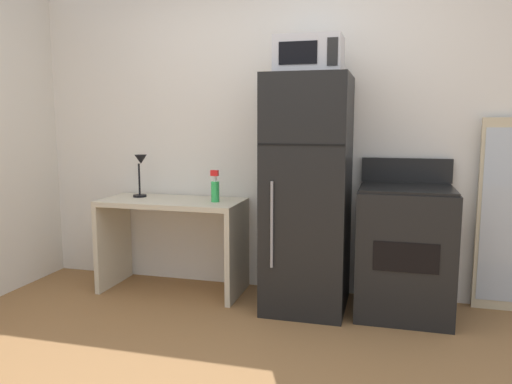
% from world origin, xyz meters
% --- Properties ---
extents(wall_back_white, '(5.00, 0.10, 2.60)m').
position_xyz_m(wall_back_white, '(0.00, 1.70, 1.30)').
color(wall_back_white, silver).
rests_on(wall_back_white, ground).
extents(desk, '(1.13, 0.53, 0.75)m').
position_xyz_m(desk, '(-0.89, 1.36, 0.52)').
color(desk, beige).
rests_on(desk, ground).
extents(desk_lamp, '(0.14, 0.12, 0.35)m').
position_xyz_m(desk_lamp, '(-1.19, 1.42, 0.99)').
color(desk_lamp, black).
rests_on(desk_lamp, desk).
extents(spray_bottle, '(0.06, 0.06, 0.25)m').
position_xyz_m(spray_bottle, '(-0.52, 1.35, 0.85)').
color(spray_bottle, green).
rests_on(spray_bottle, desk).
extents(refrigerator, '(0.59, 0.68, 1.70)m').
position_xyz_m(refrigerator, '(0.22, 1.30, 0.85)').
color(refrigerator, black).
rests_on(refrigerator, ground).
extents(microwave, '(0.46, 0.35, 0.26)m').
position_xyz_m(microwave, '(0.22, 1.28, 1.83)').
color(microwave, '#B7B7BC').
rests_on(microwave, refrigerator).
extents(oven_range, '(0.65, 0.61, 1.10)m').
position_xyz_m(oven_range, '(0.91, 1.33, 0.47)').
color(oven_range, black).
rests_on(oven_range, ground).
extents(leaning_mirror, '(0.44, 0.03, 1.40)m').
position_xyz_m(leaning_mirror, '(1.63, 1.59, 0.70)').
color(leaning_mirror, '#C6B793').
rests_on(leaning_mirror, ground).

